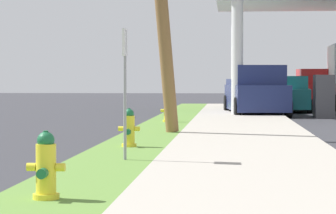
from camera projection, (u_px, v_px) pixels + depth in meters
name	position (u px, v px, depth m)	size (l,w,h in m)	color
fire_hydrant_nearest	(46.00, 169.00, 8.58)	(0.42, 0.38, 0.74)	yellow
fire_hydrant_second	(129.00, 130.00, 15.30)	(0.42, 0.38, 0.74)	yellow
fire_hydrant_third	(167.00, 111.00, 24.32)	(0.42, 0.37, 0.74)	yellow
street_sign_post	(125.00, 66.00, 12.77)	(0.05, 0.36, 2.12)	gray
car_teal_by_near_pump	(289.00, 95.00, 35.01)	(2.24, 4.62, 1.57)	#197075
truck_navy_at_forecourt	(256.00, 92.00, 31.40)	(2.59, 5.57, 1.97)	navy
truck_red_at_far_bay	(314.00, 89.00, 41.95)	(2.35, 5.49, 1.97)	red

